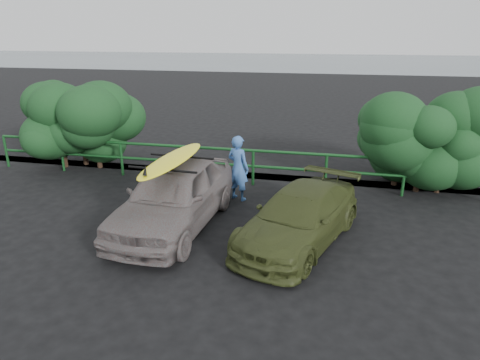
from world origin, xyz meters
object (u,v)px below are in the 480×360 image
object	(u,v)px
man	(238,168)
guardrail	(219,165)
surfboard	(172,160)
olive_vehicle	(299,217)
sedan	(174,195)

from	to	relation	value
man	guardrail	bearing A→B (deg)	-29.55
guardrail	surfboard	bearing A→B (deg)	-93.24
olive_vehicle	surfboard	distance (m)	2.92
guardrail	sedan	xyz separation A→B (m)	(-0.17, -3.02, 0.20)
guardrail	surfboard	distance (m)	3.19
guardrail	sedan	size ratio (longest dim) A/B	3.31
olive_vehicle	surfboard	xyz separation A→B (m)	(-2.74, 0.18, 0.98)
surfboard	sedan	bearing A→B (deg)	-176.75
guardrail	man	xyz separation A→B (m)	(0.83, -1.14, 0.32)
sedan	man	world-z (taller)	man
guardrail	olive_vehicle	bearing A→B (deg)	-51.19
surfboard	olive_vehicle	bearing A→B (deg)	-0.46
guardrail	olive_vehicle	world-z (taller)	olive_vehicle
guardrail	surfboard	size ratio (longest dim) A/B	4.80
guardrail	olive_vehicle	size ratio (longest dim) A/B	3.68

